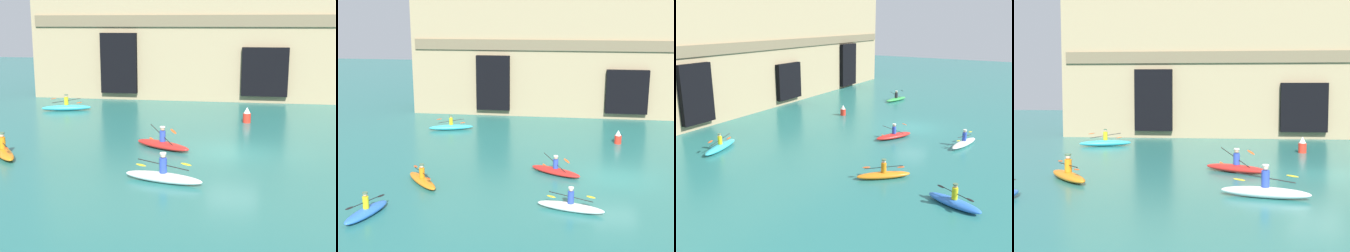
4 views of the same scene
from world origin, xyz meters
TOP-DOWN VIEW (x-y plane):
  - ground_plane at (0.00, 0.00)m, footprint 120.00×120.00m
  - cliff_bluff at (2.94, 17.52)m, footprint 40.06×5.66m
  - kayak_orange at (-10.79, -2.42)m, footprint 2.58×2.83m
  - kayak_red at (-3.53, 0.12)m, footprint 3.20×2.23m
  - kayak_cyan at (-12.17, 9.40)m, footprint 3.58×1.72m
  - kayak_white at (-2.64, -4.93)m, footprint 3.33×1.36m
  - kayak_blue at (-12.09, -6.78)m, footprint 1.52×2.94m
  - marker_buoy at (0.68, 7.19)m, footprint 0.50×0.50m

SIDE VIEW (x-z plane):
  - ground_plane at x=0.00m, z-range 0.00..0.00m
  - kayak_red at x=-3.53m, z-range -0.35..0.80m
  - kayak_orange at x=-10.79m, z-range -0.34..0.81m
  - kayak_blue at x=-12.09m, z-range -0.35..0.83m
  - kayak_cyan at x=-12.17m, z-range -0.35..0.83m
  - kayak_white at x=-2.64m, z-range -0.36..0.86m
  - marker_buoy at x=0.68m, z-range -0.04..0.96m
  - cliff_bluff at x=2.94m, z-range -0.05..13.46m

